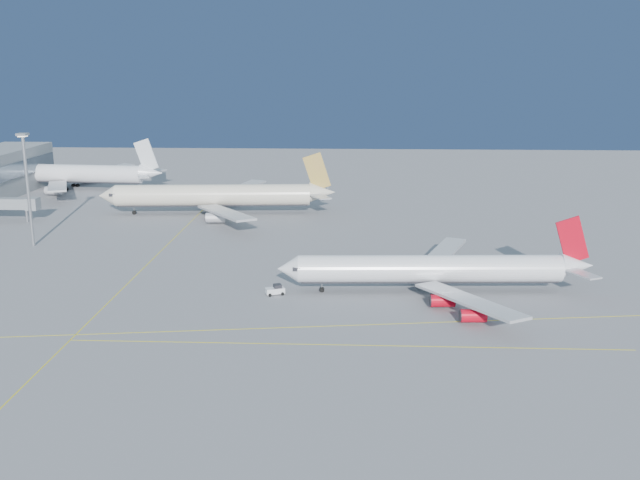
{
  "coord_description": "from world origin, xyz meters",
  "views": [
    {
      "loc": [
        5.38,
        -119.91,
        43.71
      ],
      "look_at": [
        -1.32,
        26.72,
        7.0
      ],
      "focal_mm": 40.0,
      "sensor_mm": 36.0,
      "label": 1
    }
  ],
  "objects_px": {
    "pushback_tug": "(275,290)",
    "airliner_etihad": "(218,195)",
    "airliner_third": "(70,174)",
    "light_mast": "(27,180)",
    "airliner_virgin": "(436,269)"
  },
  "relations": [
    {
      "from": "pushback_tug",
      "to": "light_mast",
      "type": "bearing_deg",
      "value": 130.16
    },
    {
      "from": "airliner_virgin",
      "to": "airliner_etihad",
      "type": "distance_m",
      "value": 90.87
    },
    {
      "from": "airliner_third",
      "to": "light_mast",
      "type": "distance_m",
      "value": 83.15
    },
    {
      "from": "pushback_tug",
      "to": "airliner_virgin",
      "type": "bearing_deg",
      "value": -15.32
    },
    {
      "from": "light_mast",
      "to": "airliner_virgin",
      "type": "bearing_deg",
      "value": -18.57
    },
    {
      "from": "airliner_third",
      "to": "light_mast",
      "type": "height_order",
      "value": "light_mast"
    },
    {
      "from": "airliner_virgin",
      "to": "airliner_third",
      "type": "height_order",
      "value": "airliner_third"
    },
    {
      "from": "pushback_tug",
      "to": "airliner_third",
      "type": "bearing_deg",
      "value": 105.61
    },
    {
      "from": "airliner_virgin",
      "to": "airliner_etihad",
      "type": "height_order",
      "value": "airliner_etihad"
    },
    {
      "from": "pushback_tug",
      "to": "light_mast",
      "type": "relative_size",
      "value": 0.14
    },
    {
      "from": "airliner_virgin",
      "to": "pushback_tug",
      "type": "distance_m",
      "value": 31.53
    },
    {
      "from": "airliner_etihad",
      "to": "airliner_third",
      "type": "distance_m",
      "value": 72.09
    },
    {
      "from": "pushback_tug",
      "to": "light_mast",
      "type": "height_order",
      "value": "light_mast"
    },
    {
      "from": "airliner_third",
      "to": "pushback_tug",
      "type": "relative_size",
      "value": 17.13
    },
    {
      "from": "pushback_tug",
      "to": "airliner_etihad",
      "type": "bearing_deg",
      "value": 87.42
    }
  ]
}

